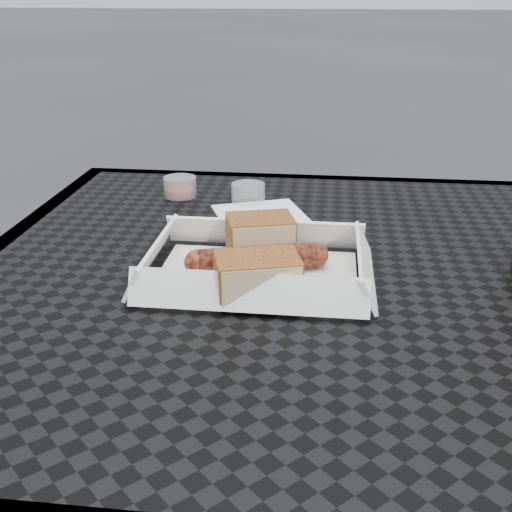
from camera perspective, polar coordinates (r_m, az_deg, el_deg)
The scene contains 9 objects.
patio_table at distance 0.77m, azimuth 4.36°, elevation -6.45°, with size 0.80×0.80×0.74m.
food_tray at distance 0.71m, azimuth 0.09°, elevation -1.75°, with size 0.22×0.15×0.00m, color white.
bratwurst at distance 0.71m, azimuth 0.13°, elevation -0.27°, with size 0.16×0.07×0.03m.
bread_near at distance 0.75m, azimuth 0.39°, elevation 1.75°, with size 0.08×0.05×0.05m, color #935824.
bread_far at distance 0.66m, azimuth 0.13°, elevation -1.82°, with size 0.08×0.06×0.04m, color #935824.
veg_garnish at distance 0.68m, azimuth 4.86°, elevation -2.96°, with size 0.03×0.03×0.00m.
napkin at distance 0.90m, azimuth 0.46°, elevation 3.63°, with size 0.12×0.12×0.00m, color white.
condiment_cup_sauce at distance 0.99m, azimuth -6.77°, elevation 6.13°, with size 0.05×0.05×0.03m, color maroon.
condiment_cup_empty at distance 0.95m, azimuth -0.69°, elevation 5.56°, with size 0.05×0.05×0.03m, color silver.
Camera 1 is at (0.02, -0.67, 1.05)m, focal length 45.00 mm.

